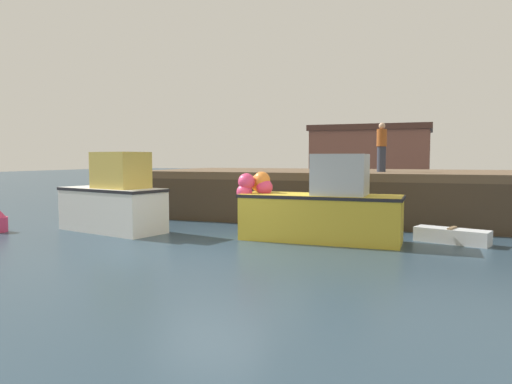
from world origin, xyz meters
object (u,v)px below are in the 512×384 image
fishing_boat_near_right (320,207)px  dockworker (382,147)px  fishing_boat_near_left (114,200)px  rowboat (452,236)px

fishing_boat_near_right → dockworker: 4.91m
fishing_boat_near_left → dockworker: dockworker is taller
fishing_boat_near_left → dockworker: 8.84m
fishing_boat_near_left → fishing_boat_near_right: (6.01, 0.53, -0.04)m
dockworker → rowboat: bearing=-59.8°
fishing_boat_near_right → rowboat: fishing_boat_near_right is taller
fishing_boat_near_right → dockworker: bearing=76.5°
fishing_boat_near_left → fishing_boat_near_right: fishing_boat_near_left is taller
fishing_boat_near_right → rowboat: bearing=14.6°
dockworker → fishing_boat_near_right: bearing=-103.5°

